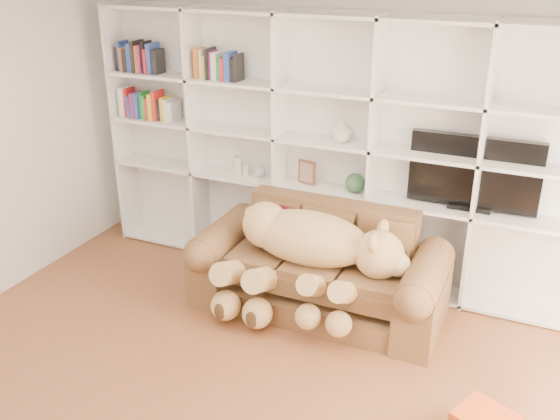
% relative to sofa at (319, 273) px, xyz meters
% --- Properties ---
extents(wall_back, '(5.00, 0.02, 2.70)m').
position_rel_sofa_xyz_m(wall_back, '(-0.19, 0.80, 1.02)').
color(wall_back, white).
rests_on(wall_back, floor).
extents(bookshelf, '(4.43, 0.35, 2.40)m').
position_rel_sofa_xyz_m(bookshelf, '(-0.43, 0.66, 0.97)').
color(bookshelf, white).
rests_on(bookshelf, floor).
extents(sofa, '(2.09, 0.90, 0.88)m').
position_rel_sofa_xyz_m(sofa, '(0.00, 0.00, 0.00)').
color(sofa, brown).
rests_on(sofa, floor).
extents(teddy_bear, '(1.51, 0.84, 0.88)m').
position_rel_sofa_xyz_m(teddy_bear, '(-0.06, -0.18, 0.27)').
color(teddy_bear, tan).
rests_on(teddy_bear, sofa).
extents(throw_pillow, '(0.42, 0.31, 0.39)m').
position_rel_sofa_xyz_m(throw_pillow, '(-0.46, 0.15, 0.30)').
color(throw_pillow, '#560E21').
rests_on(throw_pillow, sofa).
extents(tv, '(1.05, 0.18, 0.62)m').
position_rel_sofa_xyz_m(tv, '(1.08, 0.66, 0.84)').
color(tv, black).
rests_on(tv, bookshelf).
extents(picture_frame, '(0.18, 0.06, 0.22)m').
position_rel_sofa_xyz_m(picture_frame, '(-0.37, 0.61, 0.66)').
color(picture_frame, brown).
rests_on(picture_frame, bookshelf).
extents(green_vase, '(0.18, 0.18, 0.18)m').
position_rel_sofa_xyz_m(green_vase, '(0.09, 0.61, 0.62)').
color(green_vase, '#2E5933').
rests_on(green_vase, bookshelf).
extents(figurine_tall, '(0.09, 0.09, 0.17)m').
position_rel_sofa_xyz_m(figurine_tall, '(-1.08, 0.61, 0.62)').
color(figurine_tall, beige).
rests_on(figurine_tall, bookshelf).
extents(figurine_short, '(0.07, 0.07, 0.11)m').
position_rel_sofa_xyz_m(figurine_short, '(-1.00, 0.61, 0.59)').
color(figurine_short, beige).
rests_on(figurine_short, bookshelf).
extents(snow_globe, '(0.10, 0.10, 0.10)m').
position_rel_sofa_xyz_m(snow_globe, '(-0.85, 0.61, 0.59)').
color(snow_globe, silver).
rests_on(snow_globe, bookshelf).
extents(shelf_vase, '(0.21, 0.21, 0.19)m').
position_rel_sofa_xyz_m(shelf_vase, '(-0.06, 0.61, 1.08)').
color(shelf_vase, beige).
rests_on(shelf_vase, bookshelf).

